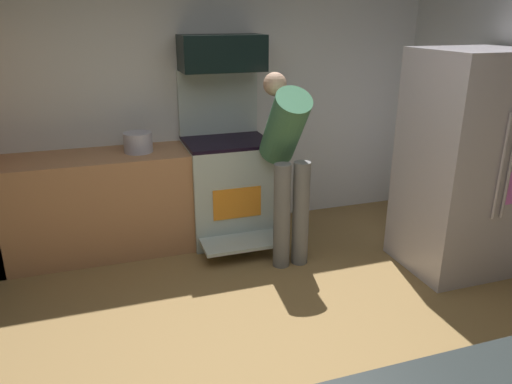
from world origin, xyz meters
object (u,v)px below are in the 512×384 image
oven_range (227,185)px  person_cook (286,155)px  stock_pot (138,142)px  microwave (222,53)px  refrigerator (466,164)px

oven_range → person_cook: 0.82m
stock_pot → microwave: bearing=5.8°
oven_range → stock_pot: (-0.79, 0.01, 0.47)m
oven_range → stock_pot: 0.92m
refrigerator → person_cook: bearing=157.0°
microwave → stock_pot: (-0.79, -0.08, -0.73)m
person_cook → stock_pot: (-1.14, 0.62, 0.05)m
oven_range → refrigerator: 2.09m
oven_range → microwave: 1.20m
microwave → refrigerator: bearing=-36.8°
oven_range → microwave: microwave is taller
refrigerator → person_cook: refrigerator is taller
microwave → refrigerator: (1.69, -1.26, -0.81)m
microwave → person_cook: bearing=-63.2°
stock_pot → refrigerator: bearing=-25.5°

